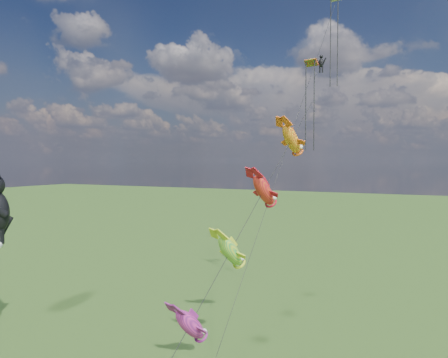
% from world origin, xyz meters
% --- Properties ---
extents(fish_windsock_rig, '(4.03, 15.51, 16.07)m').
position_xyz_m(fish_windsock_rig, '(18.41, 1.58, 9.02)').
color(fish_windsock_rig, brown).
rests_on(fish_windsock_rig, ground).
extents(parafoil_rig, '(4.04, 17.27, 26.74)m').
position_xyz_m(parafoil_rig, '(18.40, 16.80, 20.13)').
color(parafoil_rig, brown).
rests_on(parafoil_rig, ground).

